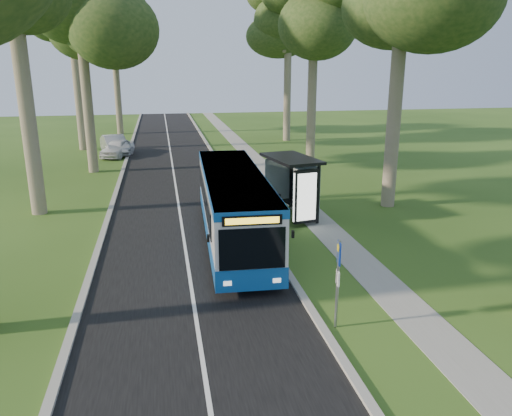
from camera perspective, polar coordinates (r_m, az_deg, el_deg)
The scene contains 15 objects.
ground at distance 19.82m, azimuth 2.35°, elevation -5.51°, with size 120.00×120.00×0.00m, color #2D4F18.
road at distance 28.87m, azimuth -8.99°, elevation 1.31°, with size 7.00×100.00×0.02m, color black.
kerb_east at distance 29.16m, azimuth -2.11°, elevation 1.75°, with size 0.25×100.00×0.12m, color #9E9B93.
kerb_west at distance 28.98m, azimuth -15.92°, elevation 1.04°, with size 0.25×100.00×0.12m, color #9E9B93.
centre_line at distance 28.87m, azimuth -8.99°, elevation 1.33°, with size 0.12×100.00×0.01m, color white.
footpath at distance 29.76m, azimuth 3.61°, elevation 1.93°, with size 1.50×100.00×0.02m, color gray.
bus at distance 20.92m, azimuth -2.57°, elevation 0.14°, with size 2.82×11.35×2.98m.
bus_stop_sign at distance 14.27m, azimuth 9.35°, elevation -7.48°, with size 0.11×0.37×2.65m.
bus_shelter at distance 23.87m, azimuth 4.67°, elevation 3.57°, with size 2.53×3.79×3.00m.
litter_bin at distance 25.75m, azimuth 2.31°, elevation 0.64°, with size 0.48×0.48×0.84m.
car_white at distance 42.41m, azimuth -15.56°, elevation 6.61°, with size 1.66×4.12×1.41m, color white.
car_silver at distance 43.55m, azimuth -15.85°, elevation 6.94°, with size 1.67×4.78×1.57m, color #97999E.
tree_west_e at distance 56.19m, azimuth -16.07°, elevation 19.24°, with size 5.20×5.20×14.71m.
tree_east_c at distance 37.75m, azimuth 6.70°, elevation 21.43°, with size 5.20×5.20×14.63m.
tree_east_d at distance 49.67m, azimuth 3.75°, elevation 21.45°, with size 5.20×5.20×16.09m.
Camera 1 is at (-4.25, -17.92, 7.32)m, focal length 35.00 mm.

